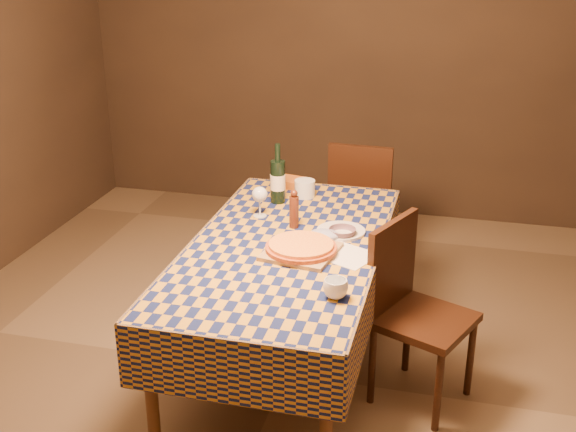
{
  "coord_description": "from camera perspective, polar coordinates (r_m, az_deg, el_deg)",
  "views": [
    {
      "loc": [
        0.81,
        -3.17,
        2.25
      ],
      "look_at": [
        0.0,
        0.05,
        0.9
      ],
      "focal_mm": 45.0,
      "sensor_mm": 36.0,
      "label": 1
    }
  ],
  "objects": [
    {
      "name": "chair_far",
      "position": [
        4.9,
        5.87,
        1.34
      ],
      "size": [
        0.44,
        0.45,
        0.93
      ],
      "color": "black",
      "rests_on": "ground"
    },
    {
      "name": "bowl",
      "position": [
        3.68,
        4.31,
        -1.31
      ],
      "size": [
        0.18,
        0.18,
        0.04
      ],
      "primitive_type": "imported",
      "rotation": [
        0.0,
        0.0,
        0.36
      ],
      "color": "#614651",
      "rests_on": "dining_table"
    },
    {
      "name": "wine_bottle",
      "position": [
        4.09,
        -0.81,
        2.81
      ],
      "size": [
        0.1,
        0.1,
        0.34
      ],
      "color": "black",
      "rests_on": "dining_table"
    },
    {
      "name": "flour_bag",
      "position": [
        3.65,
        2.89,
        -1.46
      ],
      "size": [
        0.16,
        0.12,
        0.04
      ],
      "primitive_type": "ellipsoid",
      "rotation": [
        0.0,
        0.0,
        0.04
      ],
      "color": "#959BBF",
      "rests_on": "dining_table"
    },
    {
      "name": "dining_table",
      "position": [
        3.62,
        -0.19,
        -3.31
      ],
      "size": [
        0.94,
        1.84,
        0.77
      ],
      "color": "brown",
      "rests_on": "ground"
    },
    {
      "name": "flour_patch",
      "position": [
        3.49,
        4.34,
        -3.02
      ],
      "size": [
        0.37,
        0.33,
        0.0
      ],
      "primitive_type": "cube",
      "rotation": [
        0.0,
        0.0,
        -0.43
      ],
      "color": "silver",
      "rests_on": "dining_table"
    },
    {
      "name": "wine_glass",
      "position": [
        3.89,
        -2.25,
        1.63
      ],
      "size": [
        0.08,
        0.08,
        0.17
      ],
      "color": "silver",
      "rests_on": "dining_table"
    },
    {
      "name": "takeout_container",
      "position": [
        4.37,
        0.3,
        2.67
      ],
      "size": [
        0.22,
        0.17,
        0.05
      ],
      "primitive_type": "cube",
      "rotation": [
        0.0,
        0.0,
        -0.22
      ],
      "color": "#AE5616",
      "rests_on": "dining_table"
    },
    {
      "name": "chair_right",
      "position": [
        3.62,
        9.66,
        -6.76
      ],
      "size": [
        0.56,
        0.55,
        0.93
      ],
      "color": "black",
      "rests_on": "ground"
    },
    {
      "name": "tumbler",
      "position": [
        3.08,
        3.78,
        -5.74
      ],
      "size": [
        0.13,
        0.13,
        0.08
      ],
      "primitive_type": "imported",
      "rotation": [
        0.0,
        0.0,
        -0.28
      ],
      "color": "white",
      "rests_on": "dining_table"
    },
    {
      "name": "deli_tub",
      "position": [
        4.2,
        1.33,
        2.19
      ],
      "size": [
        0.14,
        0.14,
        0.1
      ],
      "primitive_type": "cylinder",
      "rotation": [
        0.0,
        0.0,
        0.18
      ],
      "color": "silver",
      "rests_on": "dining_table"
    },
    {
      "name": "pepper_mill",
      "position": [
        3.75,
        0.48,
        0.48
      ],
      "size": [
        0.06,
        0.06,
        0.21
      ],
      "color": "#461D10",
      "rests_on": "dining_table"
    },
    {
      "name": "pizza",
      "position": [
        3.47,
        1.04,
        -2.43
      ],
      "size": [
        0.37,
        0.37,
        0.03
      ],
      "color": "#A5441B",
      "rests_on": "cutting_board"
    },
    {
      "name": "white_plate",
      "position": [
        3.73,
        4.21,
        -1.2
      ],
      "size": [
        0.31,
        0.31,
        0.01
      ],
      "primitive_type": "cylinder",
      "rotation": [
        0.0,
        0.0,
        -0.26
      ],
      "color": "silver",
      "rests_on": "dining_table"
    },
    {
      "name": "room",
      "position": [
        3.39,
        -0.21,
        6.75
      ],
      "size": [
        5.0,
        5.1,
        2.7
      ],
      "color": "brown",
      "rests_on": "ground"
    },
    {
      "name": "cutting_board",
      "position": [
        3.48,
        1.04,
        -2.83
      ],
      "size": [
        0.37,
        0.37,
        0.02
      ],
      "primitive_type": "cube",
      "rotation": [
        0.0,
        0.0,
        -0.16
      ],
      "color": "#A17B4B",
      "rests_on": "dining_table"
    }
  ]
}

